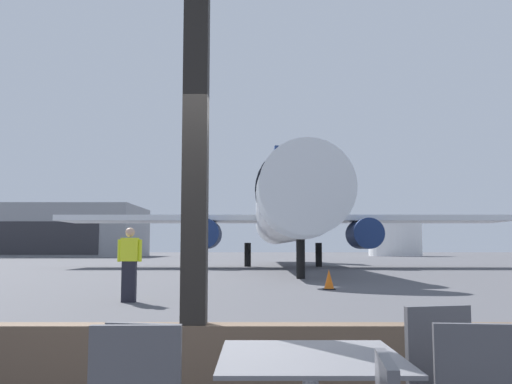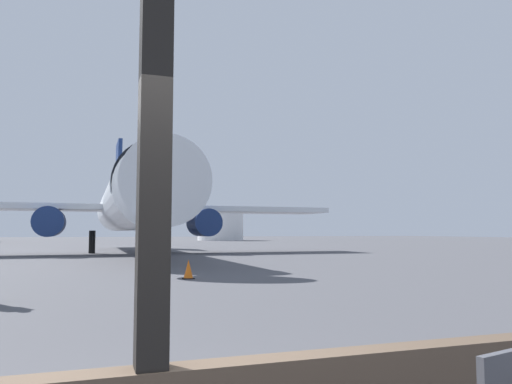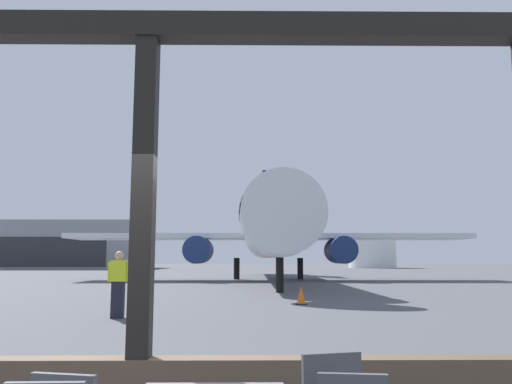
{
  "view_description": "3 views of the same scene",
  "coord_description": "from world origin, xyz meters",
  "px_view_note": "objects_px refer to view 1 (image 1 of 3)",
  "views": [
    {
      "loc": [
        0.49,
        -4.47,
        1.27
      ],
      "look_at": [
        0.45,
        14.12,
        3.13
      ],
      "focal_mm": 39.0,
      "sensor_mm": 36.0,
      "label": 1
    },
    {
      "loc": [
        -0.39,
        -3.17,
        1.51
      ],
      "look_at": [
        5.3,
        13.45,
        2.94
      ],
      "focal_mm": 34.44,
      "sensor_mm": 36.0,
      "label": 2
    },
    {
      "loc": [
        1.0,
        -4.59,
        1.54
      ],
      "look_at": [
        1.18,
        13.58,
        3.99
      ],
      "focal_mm": 34.84,
      "sensor_mm": 36.0,
      "label": 3
    }
  ],
  "objects_px": {
    "ground_crew_worker": "(131,263)",
    "traffic_cone": "(330,280)",
    "fuel_storage_tank": "(396,238)",
    "cafe_chair_window_right": "(451,378)",
    "airplane": "(286,214)",
    "distant_hangar": "(60,232)"
  },
  "relations": [
    {
      "from": "airplane",
      "to": "fuel_storage_tank",
      "type": "bearing_deg",
      "value": 68.48
    },
    {
      "from": "ground_crew_worker",
      "to": "distant_hangar",
      "type": "bearing_deg",
      "value": 110.87
    },
    {
      "from": "ground_crew_worker",
      "to": "fuel_storage_tank",
      "type": "xyz_separation_m",
      "value": [
        24.24,
        71.99,
        1.87
      ]
    },
    {
      "from": "cafe_chair_window_right",
      "to": "airplane",
      "type": "relative_size",
      "value": 0.03
    },
    {
      "from": "cafe_chair_window_right",
      "to": "traffic_cone",
      "type": "distance_m",
      "value": 14.05
    },
    {
      "from": "airplane",
      "to": "fuel_storage_tank",
      "type": "relative_size",
      "value": 4.17
    },
    {
      "from": "ground_crew_worker",
      "to": "fuel_storage_tank",
      "type": "bearing_deg",
      "value": 71.39
    },
    {
      "from": "cafe_chair_window_right",
      "to": "airplane",
      "type": "xyz_separation_m",
      "value": [
        0.78,
        32.78,
        2.87
      ]
    },
    {
      "from": "traffic_cone",
      "to": "fuel_storage_tank",
      "type": "relative_size",
      "value": 0.08
    },
    {
      "from": "ground_crew_worker",
      "to": "traffic_cone",
      "type": "bearing_deg",
      "value": 37.2
    },
    {
      "from": "airplane",
      "to": "distant_hangar",
      "type": "relative_size",
      "value": 1.42
    },
    {
      "from": "airplane",
      "to": "ground_crew_worker",
      "type": "relative_size",
      "value": 19.2
    },
    {
      "from": "airplane",
      "to": "fuel_storage_tank",
      "type": "xyz_separation_m",
      "value": [
        19.42,
        49.26,
        -0.66
      ]
    },
    {
      "from": "cafe_chair_window_right",
      "to": "ground_crew_worker",
      "type": "height_order",
      "value": "ground_crew_worker"
    },
    {
      "from": "cafe_chair_window_right",
      "to": "airplane",
      "type": "distance_m",
      "value": 32.91
    },
    {
      "from": "ground_crew_worker",
      "to": "fuel_storage_tank",
      "type": "height_order",
      "value": "fuel_storage_tank"
    },
    {
      "from": "ground_crew_worker",
      "to": "fuel_storage_tank",
      "type": "distance_m",
      "value": 75.98
    },
    {
      "from": "airplane",
      "to": "ground_crew_worker",
      "type": "bearing_deg",
      "value": -101.96
    },
    {
      "from": "airplane",
      "to": "cafe_chair_window_right",
      "type": "bearing_deg",
      "value": -91.37
    },
    {
      "from": "fuel_storage_tank",
      "to": "traffic_cone",
      "type": "bearing_deg",
      "value": -105.63
    },
    {
      "from": "ground_crew_worker",
      "to": "traffic_cone",
      "type": "height_order",
      "value": "ground_crew_worker"
    },
    {
      "from": "cafe_chair_window_right",
      "to": "traffic_cone",
      "type": "bearing_deg",
      "value": 85.21
    }
  ]
}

